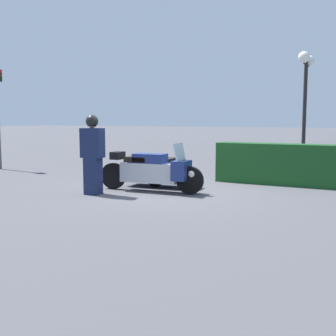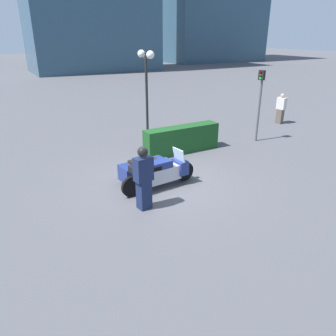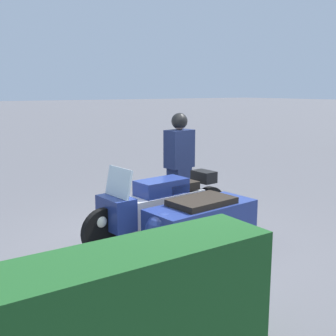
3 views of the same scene
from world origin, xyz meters
TOP-DOWN VIEW (x-y plane):
  - ground_plane at (0.00, 0.00)m, footprint 160.00×160.00m
  - police_motorcycle at (-0.25, 0.11)m, footprint 2.61×1.37m
  - officer_rider at (-1.21, -1.19)m, footprint 0.52×0.36m

SIDE VIEW (x-z plane):
  - ground_plane at x=0.00m, z-range 0.00..0.00m
  - police_motorcycle at x=-0.25m, z-range -0.12..1.04m
  - officer_rider at x=-1.21m, z-range 0.05..1.84m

